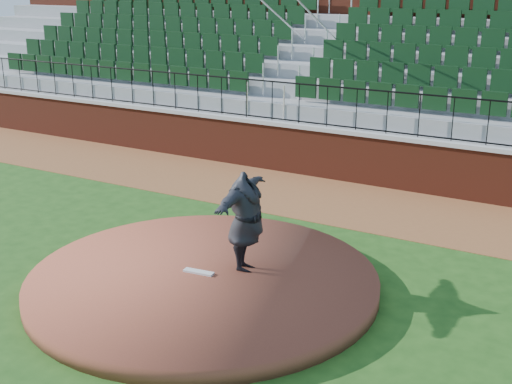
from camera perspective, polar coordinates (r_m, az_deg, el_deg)
ground at (r=11.19m, az=-3.89°, el=-8.40°), size 90.00×90.00×0.00m
warning_track at (r=15.62m, az=7.19°, el=-0.74°), size 34.00×3.20×0.01m
field_wall at (r=16.88m, az=9.40°, el=2.67°), size 34.00×0.35×1.20m
wall_cap at (r=16.72m, az=9.52°, el=4.82°), size 34.00×0.45×0.10m
wall_railing at (r=16.61m, az=9.61°, el=6.67°), size 34.00×0.05×1.00m
seating_stands at (r=19.07m, az=12.65°, el=9.43°), size 34.00×5.10×4.60m
concourse_wall at (r=21.69m, az=15.06°, el=11.42°), size 34.00×0.50×5.50m
pitchers_mound at (r=11.31m, az=-4.42°, el=-7.42°), size 5.71×5.71×0.25m
pitching_rubber at (r=11.30m, az=-4.80°, el=-6.66°), size 0.53×0.19×0.03m
pitcher at (r=11.08m, az=-0.87°, el=-2.48°), size 0.98×2.14×1.69m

